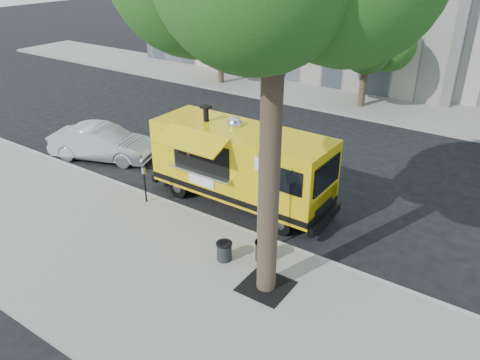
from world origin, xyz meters
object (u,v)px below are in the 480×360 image
at_px(parking_meter, 144,179).
at_px(far_tree_a, 220,22).
at_px(sign_post, 259,196).
at_px(food_truck, 240,163).
at_px(trash_bin_right, 263,250).
at_px(sedan, 102,143).
at_px(far_tree_b, 369,35).
at_px(trash_bin_left, 224,250).

bearing_deg(parking_meter, far_tree_a, 117.15).
xyz_separation_m(sign_post, parking_meter, (-4.55, 0.20, -0.87)).
relative_size(food_truck, trash_bin_right, 11.00).
xyz_separation_m(sign_post, sedan, (-8.74, 2.01, -1.15)).
relative_size(parking_meter, trash_bin_right, 2.30).
distance_m(far_tree_b, trash_bin_right, 15.26).
height_order(far_tree_a, far_tree_b, far_tree_b).
xyz_separation_m(far_tree_a, sign_post, (11.55, -13.85, -1.93)).
height_order(far_tree_a, sign_post, far_tree_a).
distance_m(sign_post, sedan, 9.04).
xyz_separation_m(far_tree_b, parking_meter, (-2.00, -14.05, -2.85)).
distance_m(far_tree_a, trash_bin_left, 18.75).
relative_size(food_truck, sedan, 1.51).
xyz_separation_m(far_tree_a, food_truck, (9.47, -11.73, -2.30)).
bearing_deg(trash_bin_left, food_truck, 117.52).
xyz_separation_m(parking_meter, trash_bin_left, (4.06, -1.12, -0.54)).
relative_size(far_tree_b, sign_post, 1.83).
height_order(sign_post, parking_meter, sign_post).
distance_m(far_tree_b, sign_post, 14.61).
bearing_deg(food_truck, far_tree_b, 92.50).
xyz_separation_m(far_tree_a, trash_bin_left, (11.06, -14.77, -3.34)).
bearing_deg(trash_bin_right, trash_bin_left, -146.72).
bearing_deg(far_tree_b, food_truck, -87.76).
xyz_separation_m(far_tree_a, far_tree_b, (9.00, 0.40, 0.06)).
relative_size(parking_meter, sedan, 0.32).
height_order(far_tree_a, food_truck, far_tree_a).
distance_m(food_truck, trash_bin_left, 3.58).
bearing_deg(food_truck, trash_bin_left, -62.21).
xyz_separation_m(sign_post, trash_bin_left, (-0.49, -0.92, -1.41)).
bearing_deg(far_tree_b, far_tree_a, -177.46).
xyz_separation_m(far_tree_b, trash_bin_right, (2.95, -14.59, -3.37)).
relative_size(sedan, trash_bin_right, 7.28).
xyz_separation_m(far_tree_b, sign_post, (2.55, -14.25, -1.98)).
distance_m(far_tree_a, sign_post, 18.14).
bearing_deg(far_tree_a, trash_bin_left, -53.18).
bearing_deg(sedan, far_tree_b, -46.63).
bearing_deg(trash_bin_left, far_tree_b, 97.73).
xyz_separation_m(sedan, trash_bin_right, (9.14, -2.34, -0.24)).
bearing_deg(sign_post, food_truck, 134.39).
bearing_deg(sedan, parking_meter, -133.15).
distance_m(far_tree_a, parking_meter, 15.59).
distance_m(far_tree_a, food_truck, 15.25).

